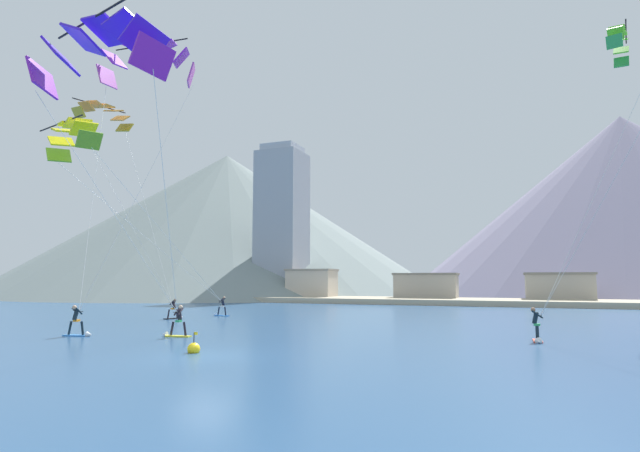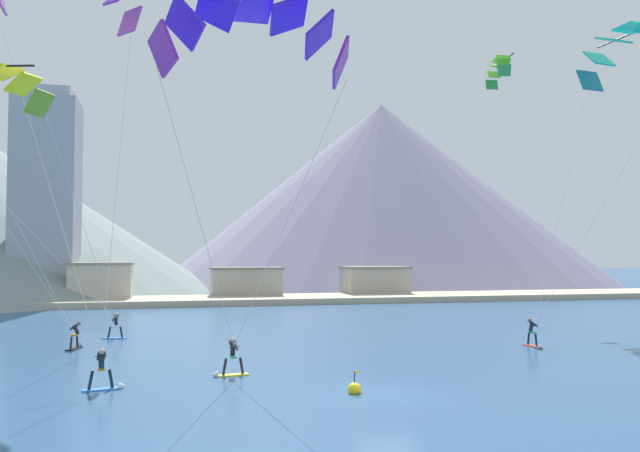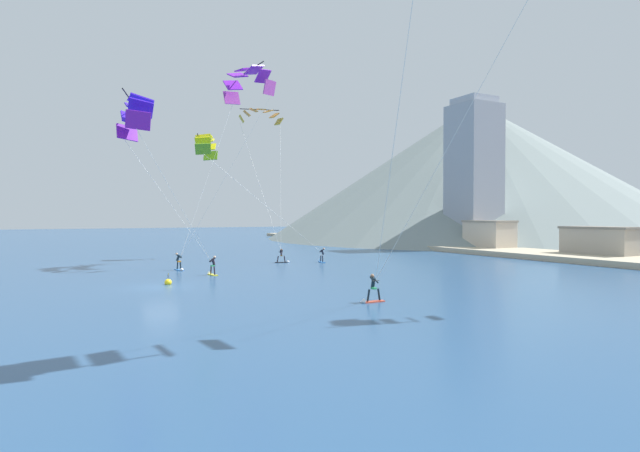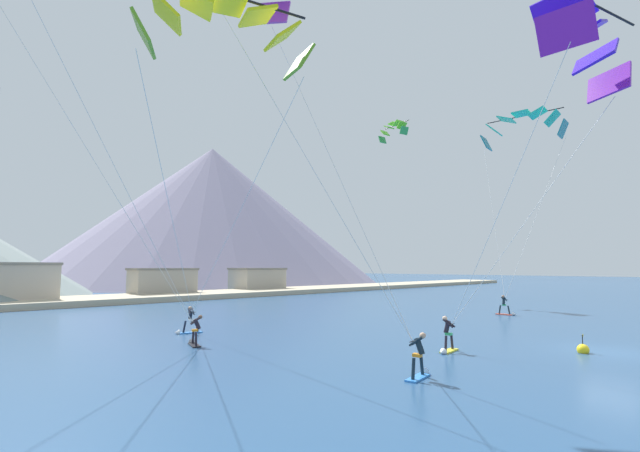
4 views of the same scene
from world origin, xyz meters
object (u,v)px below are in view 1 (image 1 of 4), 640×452
at_px(kitesurfer_near_trail, 221,310).
at_px(kitesurfer_far_right, 537,331).
at_px(kitesurfer_far_left, 175,313).
at_px(parafoil_kite_near_trail, 73,136).
at_px(parafoil_kite_near_lead, 148,58).
at_px(parafoil_kite_far_left, 104,113).
at_px(parafoil_kite_mid_center, 101,48).
at_px(race_marker_buoy, 194,349).
at_px(kitesurfer_near_lead, 79,326).
at_px(kitesurfer_mid_center, 176,326).
at_px(parafoil_kite_distant_high_outer, 619,41).

height_order(kitesurfer_near_trail, kitesurfer_far_right, kitesurfer_far_right).
distance_m(kitesurfer_far_left, parafoil_kite_near_trail, 15.63).
height_order(parafoil_kite_near_lead, parafoil_kite_far_left, parafoil_kite_near_lead).
relative_size(parafoil_kite_near_lead, parafoil_kite_mid_center, 1.47).
bearing_deg(race_marker_buoy, parafoil_kite_near_lead, 139.09).
height_order(kitesurfer_near_lead, race_marker_buoy, kitesurfer_near_lead).
bearing_deg(kitesurfer_near_lead, kitesurfer_mid_center, 19.17).
bearing_deg(parafoil_kite_near_lead, kitesurfer_far_left, 88.75).
relative_size(kitesurfer_near_lead, parafoil_kite_near_trail, 0.13).
distance_m(parafoil_kite_mid_center, parafoil_kite_distant_high_outer, 40.19).
relative_size(kitesurfer_far_left, parafoil_kite_mid_center, 0.13).
xyz_separation_m(kitesurfer_near_lead, parafoil_kite_distant_high_outer, (32.04, 24.16, 22.36)).
relative_size(kitesurfer_mid_center, race_marker_buoy, 1.80).
xyz_separation_m(parafoil_kite_near_trail, race_marker_buoy, (16.04, -7.36, -13.34)).
distance_m(kitesurfer_mid_center, parafoil_kite_far_left, 27.84).
relative_size(parafoil_kite_near_lead, parafoil_kite_distant_high_outer, 3.88).
bearing_deg(parafoil_kite_near_lead, kitesurfer_far_right, -3.27).
distance_m(kitesurfer_far_right, parafoil_kite_near_trail, 33.02).
relative_size(kitesurfer_near_lead, kitesurfer_far_right, 1.00).
bearing_deg(parafoil_kite_mid_center, race_marker_buoy, 21.07).
relative_size(parafoil_kite_mid_center, parafoil_kite_far_left, 0.76).
relative_size(kitesurfer_near_lead, parafoil_kite_distant_high_outer, 0.35).
bearing_deg(kitesurfer_far_right, kitesurfer_mid_center, -165.80).
distance_m(kitesurfer_near_lead, parafoil_kite_near_trail, 14.96).
relative_size(parafoil_kite_distant_high_outer, race_marker_buoy, 5.19).
bearing_deg(parafoil_kite_near_lead, kitesurfer_near_lead, -70.01).
relative_size(kitesurfer_near_trail, parafoil_kite_mid_center, 0.13).
distance_m(kitesurfer_mid_center, kitesurfer_far_right, 19.49).
bearing_deg(parafoil_kite_distant_high_outer, kitesurfer_far_right, -114.21).
bearing_deg(kitesurfer_near_lead, parafoil_kite_near_trail, 144.58).
xyz_separation_m(kitesurfer_far_left, parafoil_kite_distant_high_outer, (34.91, 11.74, 22.44)).
xyz_separation_m(kitesurfer_near_lead, race_marker_buoy, (9.88, -2.98, -0.42)).
bearing_deg(parafoil_kite_far_left, parafoil_kite_mid_center, -45.27).
height_order(kitesurfer_near_lead, parafoil_kite_near_lead, parafoil_kite_near_lead).
distance_m(parafoil_kite_near_lead, parafoil_kite_distant_high_outer, 38.57).
height_order(kitesurfer_far_left, parafoil_kite_distant_high_outer, parafoil_kite_distant_high_outer).
height_order(parafoil_kite_mid_center, parafoil_kite_far_left, parafoil_kite_far_left).
bearing_deg(kitesurfer_far_right, kitesurfer_far_left, 167.85).
distance_m(kitesurfer_far_right, parafoil_kite_mid_center, 25.62).
distance_m(kitesurfer_near_trail, race_marker_buoy, 22.45).
relative_size(kitesurfer_far_left, parafoil_kite_distant_high_outer, 0.34).
bearing_deg(kitesurfer_near_lead, parafoil_kite_near_lead, 109.99).
distance_m(kitesurfer_near_lead, race_marker_buoy, 10.33).
bearing_deg(kitesurfer_far_left, parafoil_kite_near_trail, -112.23).
height_order(parafoil_kite_near_lead, parafoil_kite_distant_high_outer, parafoil_kite_distant_high_outer).
relative_size(kitesurfer_far_left, race_marker_buoy, 1.75).
xyz_separation_m(kitesurfer_far_right, parafoil_kite_near_trail, (-30.30, -2.23, 12.93)).
height_order(parafoil_kite_near_trail, parafoil_kite_far_left, parafoil_kite_far_left).
xyz_separation_m(kitesurfer_mid_center, kitesurfer_far_right, (18.90, 4.78, -0.01)).
relative_size(parafoil_kite_near_trail, parafoil_kite_mid_center, 1.00).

